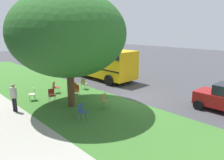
# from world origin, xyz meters

# --- Properties ---
(ground) EXTENTS (80.00, 80.00, 0.00)m
(ground) POSITION_xyz_m (0.00, 0.00, 0.00)
(ground) COLOR #424247
(grass_verge) EXTENTS (48.00, 6.00, 0.01)m
(grass_verge) POSITION_xyz_m (0.00, 3.20, 0.00)
(grass_verge) COLOR #3D752D
(grass_verge) RESTS_ON ground
(sidewalk_strip) EXTENTS (48.00, 2.80, 0.01)m
(sidewalk_strip) POSITION_xyz_m (0.00, 7.60, 0.00)
(sidewalk_strip) COLOR #ADA89E
(sidewalk_strip) RESTS_ON ground
(street_tree) EXTENTS (6.84, 6.84, 6.97)m
(street_tree) POSITION_xyz_m (1.63, 3.70, 4.44)
(street_tree) COLOR brown
(street_tree) RESTS_ON ground
(chair_0) EXTENTS (0.54, 0.55, 0.88)m
(chair_0) POSITION_xyz_m (3.59, 2.22, 0.52)
(chair_0) COLOR #C64C1E
(chair_0) RESTS_ON ground
(chair_1) EXTENTS (0.59, 0.59, 0.88)m
(chair_1) POSITION_xyz_m (4.75, 3.10, 0.52)
(chair_1) COLOR #B7332D
(chair_1) RESTS_ON ground
(chair_2) EXTENTS (0.52, 0.52, 0.88)m
(chair_2) POSITION_xyz_m (-0.54, 4.45, 0.52)
(chair_2) COLOR #335184
(chair_2) RESTS_ON ground
(chair_3) EXTENTS (0.45, 0.45, 0.88)m
(chair_3) POSITION_xyz_m (-0.07, 2.43, 0.52)
(chair_3) COLOR olive
(chair_3) RESTS_ON ground
(chair_4) EXTENTS (0.53, 0.54, 0.88)m
(chair_4) POSITION_xyz_m (4.29, 5.02, 0.52)
(chair_4) COLOR beige
(chair_4) RESTS_ON ground
(chair_5) EXTENTS (0.51, 0.52, 0.88)m
(chair_5) POSITION_xyz_m (4.07, 0.93, 0.52)
(chair_5) COLOR olive
(chair_5) RESTS_ON ground
(chair_6) EXTENTS (0.50, 0.50, 0.88)m
(chair_6) POSITION_xyz_m (3.14, 4.24, 0.52)
(chair_6) COLOR #B7332D
(chair_6) RESTS_ON ground
(chair_7) EXTENTS (0.59, 0.59, 0.88)m
(chair_7) POSITION_xyz_m (2.92, 2.47, 0.52)
(chair_7) COLOR #C64C1E
(chair_7) RESTS_ON ground
(school_bus) EXTENTS (10.40, 2.80, 2.88)m
(school_bus) POSITION_xyz_m (7.48, -2.53, 1.76)
(school_bus) COLOR yellow
(school_bus) RESTS_ON ground
(pedestrian_0) EXTENTS (0.40, 0.30, 1.69)m
(pedestrian_0) POSITION_xyz_m (3.09, 6.64, 0.93)
(pedestrian_0) COLOR black
(pedestrian_0) RESTS_ON ground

